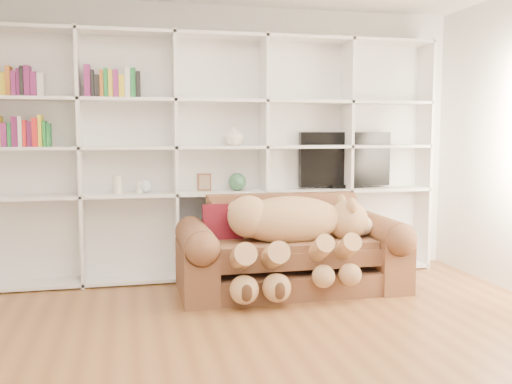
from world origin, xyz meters
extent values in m
plane|color=brown|center=(0.00, 0.00, 0.00)|extent=(5.00, 5.00, 0.00)
cube|color=silver|center=(0.00, 2.50, 1.35)|extent=(5.00, 0.02, 2.70)
cube|color=white|center=(0.00, 2.46, 1.20)|extent=(4.40, 0.03, 2.40)
cube|color=white|center=(-1.32, 2.30, 1.20)|extent=(0.03, 0.35, 2.40)
cube|color=white|center=(-0.44, 2.30, 1.20)|extent=(0.03, 0.35, 2.40)
cube|color=white|center=(0.44, 2.30, 1.20)|extent=(0.03, 0.35, 2.40)
cube|color=white|center=(1.32, 2.30, 1.20)|extent=(0.03, 0.35, 2.40)
cube|color=white|center=(2.20, 2.30, 1.20)|extent=(0.03, 0.35, 2.40)
cube|color=white|center=(0.00, 2.30, 0.03)|extent=(4.40, 0.35, 0.03)
cube|color=white|center=(0.00, 2.30, 0.85)|extent=(4.40, 0.35, 0.03)
cube|color=white|center=(0.00, 2.30, 1.30)|extent=(4.40, 0.35, 0.03)
cube|color=white|center=(0.00, 2.30, 1.75)|extent=(4.40, 0.35, 0.03)
cube|color=white|center=(0.00, 2.30, 2.37)|extent=(4.40, 0.35, 0.03)
cube|color=brown|center=(0.55, 1.67, 0.10)|extent=(1.95, 0.79, 0.20)
cube|color=brown|center=(0.55, 1.65, 0.41)|extent=(1.45, 0.65, 0.28)
cube|color=brown|center=(0.55, 2.02, 0.60)|extent=(1.45, 0.19, 0.51)
cube|color=brown|center=(-0.32, 1.67, 0.26)|extent=(0.30, 0.88, 0.51)
cube|color=brown|center=(1.42, 1.67, 0.26)|extent=(0.30, 0.88, 0.51)
cylinder|color=brown|center=(-0.32, 1.67, 0.51)|extent=(0.30, 0.84, 0.30)
cylinder|color=brown|center=(1.42, 1.67, 0.51)|extent=(0.30, 0.84, 0.30)
ellipsoid|color=tan|center=(0.51, 1.62, 0.66)|extent=(0.99, 0.48, 0.42)
sphere|color=tan|center=(0.14, 1.62, 0.71)|extent=(0.37, 0.37, 0.37)
sphere|color=tan|center=(1.07, 1.62, 0.64)|extent=(0.37, 0.37, 0.37)
sphere|color=beige|center=(1.21, 1.62, 0.59)|extent=(0.19, 0.19, 0.19)
sphere|color=#402617|center=(1.29, 1.62, 0.58)|extent=(0.06, 0.06, 0.06)
ellipsoid|color=tan|center=(1.05, 1.49, 0.79)|extent=(0.09, 0.15, 0.15)
ellipsoid|color=tan|center=(1.05, 1.75, 0.79)|extent=(0.09, 0.15, 0.15)
sphere|color=tan|center=(0.02, 1.62, 0.78)|extent=(0.13, 0.13, 0.13)
cylinder|color=tan|center=(0.68, 1.31, 0.43)|extent=(0.16, 0.45, 0.33)
cylinder|color=tan|center=(0.92, 1.31, 0.43)|extent=(0.16, 0.45, 0.33)
cylinder|color=tan|center=(0.00, 1.31, 0.40)|extent=(0.19, 0.52, 0.38)
cylinder|color=tan|center=(0.27, 1.31, 0.40)|extent=(0.19, 0.52, 0.38)
sphere|color=tan|center=(0.68, 1.17, 0.25)|extent=(0.20, 0.20, 0.20)
sphere|color=tan|center=(0.92, 1.17, 0.25)|extent=(0.20, 0.20, 0.20)
sphere|color=tan|center=(0.00, 1.17, 0.18)|extent=(0.24, 0.24, 0.24)
sphere|color=tan|center=(0.27, 1.17, 0.18)|extent=(0.24, 0.24, 0.24)
cube|color=maroon|center=(-0.06, 1.85, 0.61)|extent=(0.36, 0.21, 0.37)
cube|color=red|center=(1.31, 1.74, 0.11)|extent=(0.35, 0.34, 0.23)
cube|color=black|center=(1.32, 2.35, 1.17)|extent=(0.98, 0.08, 0.56)
cube|color=black|center=(1.32, 2.35, 0.89)|extent=(0.33, 0.18, 0.04)
cube|color=brown|center=(-0.16, 2.30, 0.96)|extent=(0.14, 0.05, 0.17)
sphere|color=#2E5A3C|center=(0.17, 2.30, 0.95)|extent=(0.18, 0.18, 0.18)
cylinder|color=silver|center=(-0.98, 2.30, 0.95)|extent=(0.11, 0.11, 0.17)
cylinder|color=silver|center=(-0.78, 2.30, 0.92)|extent=(0.08, 0.08, 0.11)
sphere|color=white|center=(-0.73, 2.30, 0.93)|extent=(0.12, 0.12, 0.12)
imported|color=silver|center=(0.14, 2.30, 1.42)|extent=(0.22, 0.22, 0.20)
camera|label=1|loc=(-0.91, -3.23, 1.45)|focal=40.00mm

